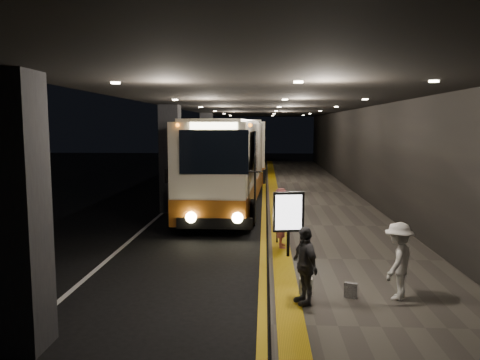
{
  "coord_description": "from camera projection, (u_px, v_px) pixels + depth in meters",
  "views": [
    {
      "loc": [
        2.38,
        -14.99,
        3.57
      ],
      "look_at": [
        1.53,
        0.95,
        1.7
      ],
      "focal_mm": 35.0,
      "sensor_mm": 36.0,
      "label": 1
    }
  ],
  "objects": [
    {
      "name": "coach_main",
      "position": [
        229.0,
        167.0,
        20.14
      ],
      "size": [
        2.9,
        11.87,
        3.67
      ],
      "rotation": [
        0.0,
        0.0,
        -0.04
      ],
      "color": "beige",
      "rests_on": "ground"
    },
    {
      "name": "kerb_stripe_yellow",
      "position": [
        264.0,
        208.0,
        20.24
      ],
      "size": [
        0.18,
        50.0,
        0.01
      ],
      "primitive_type": "cube",
      "color": "gold",
      "rests_on": "ground"
    },
    {
      "name": "terminal_wall",
      "position": [
        375.0,
        139.0,
        19.65
      ],
      "size": [
        0.1,
        50.0,
        6.0
      ],
      "primitive_type": "cube",
      "color": "black",
      "rests_on": "ground"
    },
    {
      "name": "bag_plain",
      "position": [
        306.0,
        286.0,
        9.52
      ],
      "size": [
        0.28,
        0.19,
        0.33
      ],
      "primitive_type": "cube",
      "rotation": [
        0.0,
        0.0,
        -0.14
      ],
      "color": "beige",
      "rests_on": "sidewalk"
    },
    {
      "name": "support_columns",
      "position": [
        170.0,
        159.0,
        19.2
      ],
      "size": [
        0.8,
        24.8,
        4.4
      ],
      "color": "black",
      "rests_on": "ground"
    },
    {
      "name": "coach_third",
      "position": [
        250.0,
        145.0,
        46.67
      ],
      "size": [
        2.53,
        10.98,
        3.43
      ],
      "rotation": [
        0.0,
        0.0,
        -0.02
      ],
      "color": "beige",
      "rests_on": "ground"
    },
    {
      "name": "passenger_waiting_white",
      "position": [
        398.0,
        261.0,
        9.2
      ],
      "size": [
        0.92,
        1.08,
        1.53
      ],
      "primitive_type": "imported",
      "rotation": [
        0.0,
        0.0,
        -2.14
      ],
      "color": "silver",
      "rests_on": "sidewalk"
    },
    {
      "name": "tactile_strip",
      "position": [
        275.0,
        205.0,
        20.2
      ],
      "size": [
        0.5,
        50.0,
        0.01
      ],
      "primitive_type": "cube",
      "color": "gold",
      "rests_on": "sidewalk"
    },
    {
      "name": "lane_line_white",
      "position": [
        169.0,
        207.0,
        20.46
      ],
      "size": [
        0.12,
        50.0,
        0.01
      ],
      "primitive_type": "cube",
      "color": "silver",
      "rests_on": "ground"
    },
    {
      "name": "passenger_boarding",
      "position": [
        282.0,
        218.0,
        13.09
      ],
      "size": [
        0.44,
        0.64,
        1.69
      ],
      "primitive_type": "imported",
      "rotation": [
        0.0,
        0.0,
        1.63
      ],
      "color": "#B95756",
      "rests_on": "sidewalk"
    },
    {
      "name": "canopy",
      "position": [
        268.0,
        101.0,
        19.7
      ],
      "size": [
        9.0,
        50.0,
        0.4
      ],
      "primitive_type": "cube",
      "color": "black",
      "rests_on": "support_columns"
    },
    {
      "name": "stanchion_post",
      "position": [
        277.0,
        226.0,
        13.63
      ],
      "size": [
        0.05,
        0.05,
        1.0
      ],
      "primitive_type": "cylinder",
      "color": "black",
      "rests_on": "sidewalk"
    },
    {
      "name": "ground",
      "position": [
        192.0,
        234.0,
        15.41
      ],
      "size": [
        90.0,
        90.0,
        0.0
      ],
      "primitive_type": "plane",
      "color": "black"
    },
    {
      "name": "passenger_waiting_grey",
      "position": [
        305.0,
        265.0,
        8.95
      ],
      "size": [
        0.75,
        0.99,
        1.51
      ],
      "primitive_type": "imported",
      "rotation": [
        0.0,
        0.0,
        -1.19
      ],
      "color": "#444348",
      "rests_on": "sidewalk"
    },
    {
      "name": "info_sign",
      "position": [
        289.0,
        213.0,
        12.1
      ],
      "size": [
        0.81,
        0.23,
        1.71
      ],
      "rotation": [
        0.0,
        0.0,
        0.15
      ],
      "color": "black",
      "rests_on": "sidewalk"
    },
    {
      "name": "bag_polka",
      "position": [
        351.0,
        290.0,
        9.31
      ],
      "size": [
        0.27,
        0.19,
        0.3
      ],
      "primitive_type": "cube",
      "rotation": [
        0.0,
        0.0,
        -0.37
      ],
      "color": "black",
      "rests_on": "sidewalk"
    },
    {
      "name": "coach_second",
      "position": [
        243.0,
        152.0,
        30.96
      ],
      "size": [
        2.95,
        12.08,
        3.77
      ],
      "rotation": [
        0.0,
        0.0,
        0.04
      ],
      "color": "beige",
      "rests_on": "ground"
    },
    {
      "name": "sidewalk",
      "position": [
        320.0,
        207.0,
        20.1
      ],
      "size": [
        4.5,
        50.0,
        0.15
      ],
      "primitive_type": "cube",
      "color": "#514C44",
      "rests_on": "ground"
    }
  ]
}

